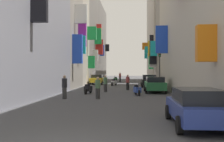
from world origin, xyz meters
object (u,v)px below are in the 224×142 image
Objects in this scene: parked_car_blue at (196,106)px; pedestrian_far_away at (120,77)px; parked_car_black at (149,81)px; pedestrian_near_left at (64,87)px; pedestrian_near_right at (105,84)px; traffic_light_near_corner at (160,62)px; scooter_white at (114,82)px; parked_car_yellow at (97,79)px; pedestrian_crossing at (128,82)px; scooter_black at (88,89)px; scooter_green at (115,79)px; scooter_blue at (137,90)px; parked_car_silver at (148,79)px; parked_car_grey at (101,78)px; pedestrian_mid_street at (98,88)px; parked_car_green at (155,84)px.

parked_car_blue is 37.66m from pedestrian_far_away.
pedestrian_near_left is (-6.97, -14.29, 0.06)m from parked_car_black.
parked_car_blue is at bearing -72.07° from pedestrian_near_right.
pedestrian_near_right is at bearing -137.60° from traffic_light_near_corner.
parked_car_yellow is at bearing 128.00° from scooter_white.
pedestrian_crossing is (2.05, -8.33, 0.34)m from scooter_white.
scooter_green is (0.72, 26.17, 0.00)m from scooter_black.
pedestrian_near_right reaches higher than scooter_blue.
parked_car_silver is 13.53m from pedestrian_crossing.
scooter_black is 1.09× the size of pedestrian_far_away.
parked_car_blue is 2.21× the size of scooter_blue.
parked_car_grey is 2.61× the size of pedestrian_mid_street.
pedestrian_crossing reaches higher than pedestrian_mid_street.
parked_car_blue is 23.29m from parked_car_black.
pedestrian_crossing reaches higher than scooter_white.
parked_car_yellow is 5.67m from parked_car_grey.
parked_car_grey is 1.02× the size of parked_car_silver.
parked_car_grey is 2.23× the size of scooter_green.
pedestrian_far_away is (-4.33, 22.16, 0.09)m from parked_car_green.
parked_car_grey is at bearing 98.14° from pedestrian_near_right.
pedestrian_crossing is at bearing 98.77° from scooter_blue.
pedestrian_far_away is (-4.58, 37.38, 0.13)m from parked_car_blue.
parked_car_grey is 8.93m from parked_car_silver.
scooter_green is (-5.23, 16.17, -0.33)m from parked_car_black.
scooter_green is (-0.64, 13.13, 0.00)m from scooter_white.
parked_car_grey is at bearing 91.63° from parked_car_yellow.
pedestrian_near_right is (-0.03, -11.10, 0.34)m from scooter_white.
parked_car_yellow is 12.87m from traffic_light_near_corner.
pedestrian_near_left is at bearing -97.82° from scooter_white.
pedestrian_near_right is (-2.08, -2.78, -0.00)m from pedestrian_crossing.
scooter_green is 30.52m from pedestrian_near_left.
parked_car_yellow is 16.66m from scooter_black.
pedestrian_near_right is at bearing -90.17° from scooter_white.
pedestrian_near_right is at bearing 179.91° from parked_car_green.
parked_car_grey is 17.56m from traffic_light_near_corner.
scooter_green is (2.30, 3.91, -0.28)m from parked_car_grey.
parked_car_blue is at bearing -83.02° from pedestrian_far_away.
parked_car_blue is at bearing -89.24° from parked_car_black.
pedestrian_far_away is at bearing 88.35° from scooter_white.
parked_car_grey is 24.10m from scooter_blue.
pedestrian_mid_street reaches higher than parked_car_yellow.
scooter_white is at bearing 89.83° from pedestrian_near_right.
pedestrian_near_right is at bearing -126.82° from pedestrian_crossing.
pedestrian_near_right is at bearing -81.86° from parked_car_grey.
scooter_blue is 0.97× the size of scooter_black.
pedestrian_far_away reaches higher than pedestrian_near_right.
pedestrian_far_away reaches higher than pedestrian_mid_street.
pedestrian_near_left is at bearing -88.90° from parked_car_yellow.
parked_car_black is 2.48× the size of pedestrian_mid_street.
pedestrian_crossing reaches higher than pedestrian_near_right.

